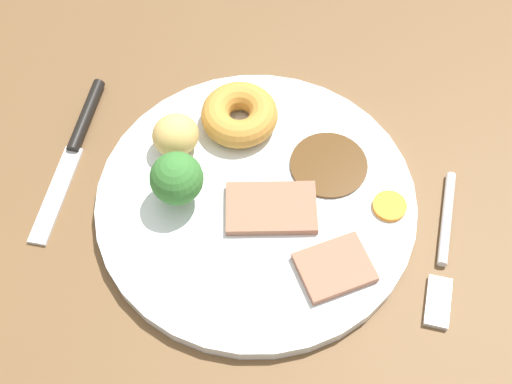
{
  "coord_description": "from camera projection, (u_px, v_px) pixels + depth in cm",
  "views": [
    {
      "loc": [
        -10.12,
        32.55,
        57.92
      ],
      "look_at": [
        -1.16,
        2.43,
        6.0
      ],
      "focal_mm": 47.93,
      "sensor_mm": 36.0,
      "label": 1
    }
  ],
  "objects": [
    {
      "name": "gravy_pool",
      "position": [
        329.0,
        165.0,
        0.63
      ],
      "size": [
        7.2,
        7.2,
        0.3
      ],
      "primitive_type": "cylinder",
      "color": "#563819",
      "rests_on": "dinner_plate"
    },
    {
      "name": "roast_potato_left",
      "position": [
        176.0,
        135.0,
        0.63
      ],
      "size": [
        5.96,
        5.95,
        3.9
      ],
      "primitive_type": "ellipsoid",
      "rotation": [
        0.0,
        0.0,
        0.75
      ],
      "color": "#D8B260",
      "rests_on": "dinner_plate"
    },
    {
      "name": "knife",
      "position": [
        76.0,
        143.0,
        0.66
      ],
      "size": [
        3.28,
        18.55,
        1.2
      ],
      "rotation": [
        0.0,
        0.0,
        1.67
      ],
      "color": "black",
      "rests_on": "dining_table"
    },
    {
      "name": "meat_slice_under",
      "position": [
        271.0,
        208.0,
        0.61
      ],
      "size": [
        9.2,
        7.25,
        0.8
      ],
      "primitive_type": "cube",
      "rotation": [
        0.0,
        0.0,
        0.31
      ],
      "color": "#9E664C",
      "rests_on": "dinner_plate"
    },
    {
      "name": "fork",
      "position": [
        443.0,
        251.0,
        0.6
      ],
      "size": [
        2.36,
        15.31,
        0.9
      ],
      "rotation": [
        0.0,
        0.0,
        1.63
      ],
      "color": "silver",
      "rests_on": "dining_table"
    },
    {
      "name": "broccoli_floret",
      "position": [
        177.0,
        179.0,
        0.59
      ],
      "size": [
        4.69,
        4.69,
        5.56
      ],
      "color": "#8CB766",
      "rests_on": "dinner_plate"
    },
    {
      "name": "carrot_coin_front",
      "position": [
        389.0,
        208.0,
        0.61
      ],
      "size": [
        3.05,
        3.05,
        0.46
      ],
      "primitive_type": "cylinder",
      "color": "orange",
      "rests_on": "dinner_plate"
    },
    {
      "name": "dinner_plate",
      "position": [
        256.0,
        202.0,
        0.62
      ],
      "size": [
        29.0,
        29.0,
        1.4
      ],
      "primitive_type": "cylinder",
      "color": "white",
      "rests_on": "dining_table"
    },
    {
      "name": "meat_slice_main",
      "position": [
        335.0,
        268.0,
        0.58
      ],
      "size": [
        7.66,
        7.44,
        0.8
      ],
      "primitive_type": "cube",
      "rotation": [
        0.0,
        0.0,
        0.66
      ],
      "color": "#9E664C",
      "rests_on": "dinner_plate"
    },
    {
      "name": "yorkshire_pudding",
      "position": [
        239.0,
        115.0,
        0.65
      ],
      "size": [
        7.33,
        7.33,
        2.72
      ],
      "primitive_type": "torus",
      "color": "#C68938",
      "rests_on": "dinner_plate"
    },
    {
      "name": "dining_table",
      "position": [
        252.0,
        191.0,
        0.66
      ],
      "size": [
        120.0,
        84.0,
        3.6
      ],
      "primitive_type": "cube",
      "color": "brown",
      "rests_on": "ground"
    }
  ]
}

